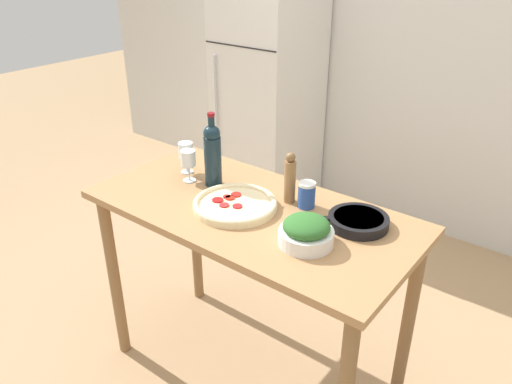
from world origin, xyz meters
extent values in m
plane|color=tan|center=(0.00, 0.00, 0.00)|extent=(14.00, 14.00, 0.00)
cube|color=silver|center=(0.00, 1.93, 1.30)|extent=(6.40, 0.06, 2.60)
cube|color=silver|center=(-1.06, 1.54, 0.90)|extent=(0.62, 0.66, 1.80)
cube|color=black|center=(-1.06, 1.21, 1.30)|extent=(0.61, 0.01, 0.01)
cylinder|color=#B2B2B7|center=(-1.28, 1.19, 0.81)|extent=(0.02, 0.02, 0.81)
cube|color=#A87A4C|center=(0.00, 0.00, 0.93)|extent=(1.39, 0.68, 0.03)
cylinder|color=olive|center=(-0.63, -0.28, 0.46)|extent=(0.06, 0.06, 0.91)
cylinder|color=olive|center=(-0.63, 0.28, 0.46)|extent=(0.06, 0.06, 0.91)
cylinder|color=olive|center=(0.63, 0.28, 0.46)|extent=(0.06, 0.06, 0.91)
cylinder|color=#142833|center=(-0.27, 0.07, 1.06)|extent=(0.08, 0.08, 0.23)
sphere|color=#142833|center=(-0.27, 0.07, 1.19)|extent=(0.08, 0.08, 0.08)
cylinder|color=#142833|center=(-0.27, 0.07, 1.23)|extent=(0.03, 0.03, 0.08)
cylinder|color=maroon|center=(-0.27, 0.07, 1.28)|extent=(0.03, 0.03, 0.02)
cylinder|color=silver|center=(-0.39, 0.03, 0.95)|extent=(0.06, 0.06, 0.00)
cylinder|color=silver|center=(-0.39, 0.03, 0.99)|extent=(0.01, 0.01, 0.07)
cylinder|color=white|center=(-0.39, 0.03, 1.06)|extent=(0.07, 0.07, 0.07)
cylinder|color=maroon|center=(-0.39, 0.03, 1.04)|extent=(0.06, 0.06, 0.03)
cylinder|color=silver|center=(-0.46, 0.09, 0.95)|extent=(0.06, 0.06, 0.00)
cylinder|color=silver|center=(-0.46, 0.09, 0.99)|extent=(0.01, 0.01, 0.07)
cylinder|color=white|center=(-0.46, 0.09, 1.06)|extent=(0.07, 0.07, 0.07)
cylinder|color=maroon|center=(-0.46, 0.09, 1.03)|extent=(0.06, 0.06, 0.02)
cylinder|color=olive|center=(0.09, 0.14, 1.04)|extent=(0.05, 0.05, 0.19)
sphere|color=brown|center=(0.09, 0.14, 1.15)|extent=(0.04, 0.04, 0.04)
cylinder|color=white|center=(0.33, -0.09, 0.97)|extent=(0.20, 0.20, 0.06)
ellipsoid|color=#2D6628|center=(0.33, -0.09, 1.02)|extent=(0.17, 0.17, 0.07)
cylinder|color=beige|center=(-0.05, -0.04, 0.96)|extent=(0.35, 0.35, 0.02)
torus|color=beige|center=(-0.05, -0.04, 0.97)|extent=(0.35, 0.35, 0.02)
cylinder|color=red|center=(-0.12, -0.07, 0.97)|extent=(0.05, 0.05, 0.01)
cylinder|color=#A92626|center=(-0.07, -0.08, 0.97)|extent=(0.04, 0.04, 0.01)
cylinder|color=red|center=(-0.10, 0.02, 0.97)|extent=(0.04, 0.04, 0.01)
cylinder|color=#AB2424|center=(-0.12, -0.02, 0.97)|extent=(0.03, 0.03, 0.01)
cylinder|color=red|center=(-0.10, -0.02, 0.97)|extent=(0.04, 0.04, 0.01)
cylinder|color=red|center=(-0.03, -0.06, 0.97)|extent=(0.04, 0.04, 0.01)
cylinder|color=#284CA3|center=(0.18, 0.15, 0.99)|extent=(0.07, 0.07, 0.10)
cylinder|color=white|center=(0.18, 0.15, 1.05)|extent=(0.07, 0.07, 0.01)
cylinder|color=black|center=(0.42, 0.14, 0.97)|extent=(0.24, 0.24, 0.04)
cylinder|color=black|center=(0.42, 0.14, 0.97)|extent=(0.19, 0.19, 0.03)
cube|color=black|center=(0.28, 0.02, 0.98)|extent=(0.12, 0.11, 0.02)
camera|label=1|loc=(1.13, -1.42, 1.95)|focal=35.00mm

